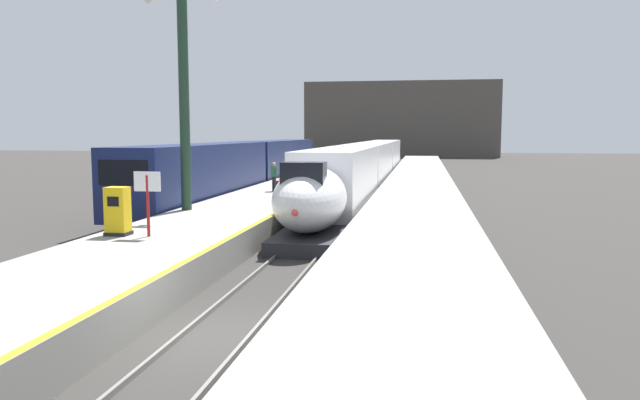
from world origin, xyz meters
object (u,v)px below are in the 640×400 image
(regional_train_adjacent, at_px, (247,165))
(highspeed_train_main, at_px, (367,165))
(rolling_suitcase, at_px, (278,186))
(station_column_mid, at_px, (183,72))
(passenger_near_edge, at_px, (274,174))
(ticket_machine_yellow, at_px, (118,213))
(departure_info_board, at_px, (147,190))

(regional_train_adjacent, bearing_deg, highspeed_train_main, 35.70)
(regional_train_adjacent, xyz_separation_m, rolling_suitcase, (4.08, -7.49, -0.77))
(regional_train_adjacent, relative_size, station_column_mid, 3.65)
(passenger_near_edge, bearing_deg, ticket_machine_yellow, -94.92)
(passenger_near_edge, height_order, ticket_machine_yellow, passenger_near_edge)
(highspeed_train_main, relative_size, station_column_mid, 5.59)
(station_column_mid, bearing_deg, passenger_near_edge, 79.29)
(highspeed_train_main, xyz_separation_m, ticket_machine_yellow, (-5.55, -29.28, -0.17))
(regional_train_adjacent, bearing_deg, station_column_mid, -82.50)
(rolling_suitcase, height_order, ticket_machine_yellow, ticket_machine_yellow)
(regional_train_adjacent, relative_size, departure_info_board, 17.26)
(passenger_near_edge, distance_m, rolling_suitcase, 0.73)
(regional_train_adjacent, xyz_separation_m, ticket_machine_yellow, (2.55, -23.46, -0.34))
(highspeed_train_main, relative_size, departure_info_board, 26.46)
(passenger_near_edge, distance_m, ticket_machine_yellow, 15.87)
(regional_train_adjacent, bearing_deg, passenger_near_edge, -62.94)
(highspeed_train_main, bearing_deg, ticket_machine_yellow, -100.73)
(highspeed_train_main, distance_m, ticket_machine_yellow, 29.80)
(rolling_suitcase, bearing_deg, departure_info_board, -91.55)
(passenger_near_edge, xyz_separation_m, ticket_machine_yellow, (-1.36, -15.81, -0.25))
(highspeed_train_main, bearing_deg, rolling_suitcase, -106.82)
(ticket_machine_yellow, distance_m, departure_info_board, 1.34)
(ticket_machine_yellow, bearing_deg, regional_train_adjacent, 96.20)
(highspeed_train_main, bearing_deg, passenger_near_edge, -107.27)
(rolling_suitcase, bearing_deg, ticket_machine_yellow, -95.46)
(passenger_near_edge, xyz_separation_m, departure_info_board, (-0.26, -15.86, 0.52))
(regional_train_adjacent, xyz_separation_m, passenger_near_edge, (3.91, -7.66, -0.09))
(highspeed_train_main, distance_m, passenger_near_edge, 14.11)
(regional_train_adjacent, relative_size, ticket_machine_yellow, 22.88)
(ticket_machine_yellow, bearing_deg, station_column_mid, 92.96)
(regional_train_adjacent, distance_m, departure_info_board, 23.80)
(ticket_machine_yellow, relative_size, departure_info_board, 0.75)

